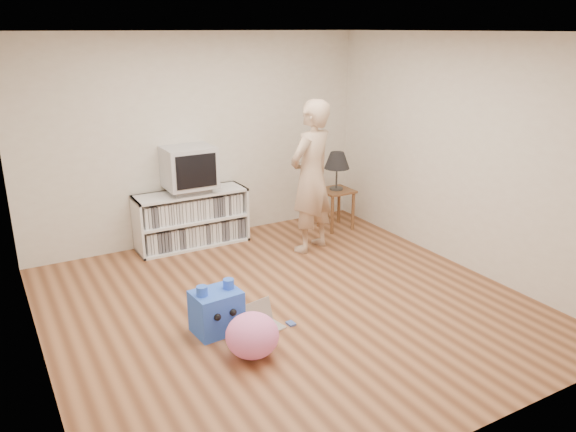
% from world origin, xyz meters
% --- Properties ---
extents(ground, '(4.50, 4.50, 0.00)m').
position_xyz_m(ground, '(0.00, 0.00, 0.00)').
color(ground, brown).
rests_on(ground, ground).
extents(walls, '(4.52, 4.52, 2.60)m').
position_xyz_m(walls, '(0.00, 0.00, 1.30)').
color(walls, beige).
rests_on(walls, ground).
extents(ceiling, '(4.50, 4.50, 0.01)m').
position_xyz_m(ceiling, '(0.00, 0.00, 2.60)').
color(ceiling, white).
rests_on(ceiling, walls).
extents(media_unit, '(1.40, 0.45, 0.70)m').
position_xyz_m(media_unit, '(-0.24, 2.04, 0.35)').
color(media_unit, white).
rests_on(media_unit, ground).
extents(dvd_deck, '(0.45, 0.35, 0.07)m').
position_xyz_m(dvd_deck, '(-0.24, 2.02, 0.73)').
color(dvd_deck, gray).
rests_on(dvd_deck, media_unit).
extents(crt_tv, '(0.60, 0.53, 0.50)m').
position_xyz_m(crt_tv, '(-0.24, 2.02, 1.02)').
color(crt_tv, '#B5B5BB').
rests_on(crt_tv, dvd_deck).
extents(side_table, '(0.42, 0.42, 0.55)m').
position_xyz_m(side_table, '(1.70, 1.65, 0.42)').
color(side_table, brown).
rests_on(side_table, ground).
extents(table_lamp, '(0.34, 0.34, 0.52)m').
position_xyz_m(table_lamp, '(1.70, 1.65, 0.94)').
color(table_lamp, '#333333').
rests_on(table_lamp, side_table).
extents(person, '(0.79, 0.66, 1.85)m').
position_xyz_m(person, '(0.99, 1.16, 0.93)').
color(person, tan).
rests_on(person, ground).
extents(laptop, '(0.38, 0.33, 0.23)m').
position_xyz_m(laptop, '(-0.43, -0.26, 0.06)').
color(laptop, silver).
rests_on(laptop, ground).
extents(playing_cards, '(0.07, 0.09, 0.02)m').
position_xyz_m(playing_cards, '(-0.17, -0.36, 0.01)').
color(playing_cards, '#425DB1').
rests_on(playing_cards, ground).
extents(plush_blue, '(0.44, 0.39, 0.48)m').
position_xyz_m(plush_blue, '(-0.81, -0.13, 0.21)').
color(plush_blue, blue).
rests_on(plush_blue, ground).
extents(plush_pink, '(0.51, 0.51, 0.38)m').
position_xyz_m(plush_pink, '(-0.71, -0.65, 0.19)').
color(plush_pink, pink).
rests_on(plush_pink, ground).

